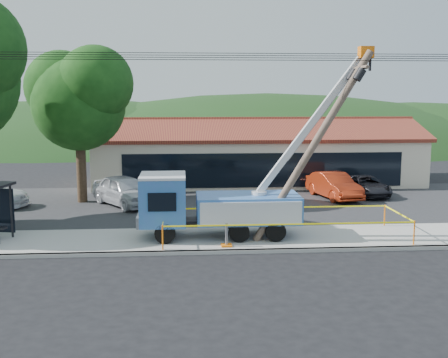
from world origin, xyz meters
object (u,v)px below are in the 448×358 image
car_silver (125,207)px  utility_truck (215,203)px  leaning_pole (318,137)px  car_red (334,200)px  car_dark (365,197)px

car_silver → utility_truck: bearing=-92.7°
utility_truck → leaning_pole: 5.18m
leaning_pole → utility_truck: bearing=169.5°
car_red → utility_truck: bearing=-143.2°
car_red → leaning_pole: bearing=-121.6°
car_red → car_dark: bearing=8.1°
leaning_pole → car_silver: size_ratio=1.62×
utility_truck → car_silver: 8.93m
car_dark → utility_truck: bearing=-141.3°
leaning_pole → car_silver: 12.92m
car_dark → car_silver: bearing=-177.3°
leaning_pole → car_dark: size_ratio=1.85×
car_silver → car_dark: bearing=-26.1°
leaning_pole → car_silver: leaning_pole is taller
leaning_pole → car_red: 11.08m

